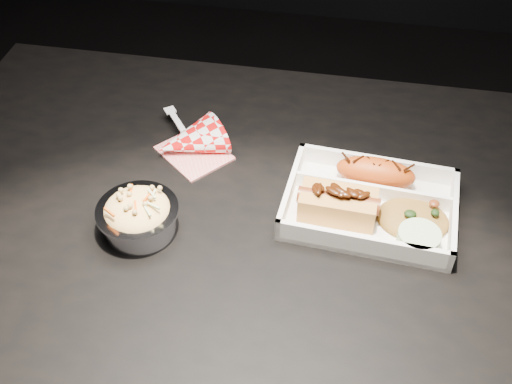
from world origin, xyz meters
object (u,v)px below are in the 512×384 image
dining_table (271,259)px  hotdog (338,203)px  napkin_fork (189,142)px  fried_pastry (375,172)px  foil_coleslaw_cup (138,214)px  food_tray (369,207)px

dining_table → hotdog: 0.16m
napkin_fork → dining_table: bearing=14.1°
dining_table → napkin_fork: 0.24m
fried_pastry → foil_coleslaw_cup: (-0.33, -0.15, 0.00)m
dining_table → napkin_fork: bearing=140.2°
dining_table → foil_coleslaw_cup: (-0.19, -0.05, 0.12)m
food_tray → foil_coleslaw_cup: size_ratio=2.21×
dining_table → foil_coleslaw_cup: bearing=-163.9°
fried_pastry → napkin_fork: bearing=173.1°
dining_table → foil_coleslaw_cup: 0.23m
dining_table → fried_pastry: (0.14, 0.10, 0.12)m
food_tray → napkin_fork: (-0.30, 0.09, 0.01)m
fried_pastry → foil_coleslaw_cup: foil_coleslaw_cup is taller
napkin_fork → food_tray: bearing=37.0°
fried_pastry → foil_coleslaw_cup: bearing=-155.4°
foil_coleslaw_cup → napkin_fork: foil_coleslaw_cup is taller
fried_pastry → dining_table: bearing=-145.8°
food_tray → napkin_fork: bearing=167.2°
fried_pastry → napkin_fork: napkin_fork is taller
dining_table → napkin_fork: napkin_fork is taller
fried_pastry → foil_coleslaw_cup: size_ratio=1.03×
fried_pastry → hotdog: size_ratio=1.01×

